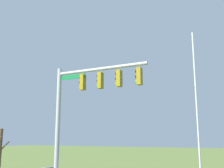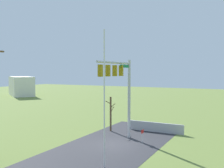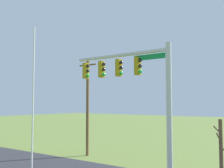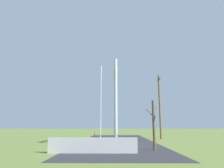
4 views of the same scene
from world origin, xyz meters
The scene contains 9 objects.
ground_plane centered at (0.00, 0.00, 0.00)m, with size 160.00×160.00×0.00m, color olive.
road_surface centered at (-4.00, 0.00, 0.01)m, with size 28.00×8.00×0.01m, color #2D2D33.
sidewalk_corner centered at (3.89, -0.18, 0.00)m, with size 6.00×6.00×0.01m, color #B7B5AD.
retaining_fence centered at (6.37, -1.76, 0.52)m, with size 0.20×6.00×1.03m, color #A8A8AD.
signal_mast centered at (1.07, -0.17, 5.45)m, with size 6.10×0.39×7.62m.
flagpole centered at (-5.25, -1.99, 4.65)m, with size 0.10×0.10×9.30m, color silver.
utility_pole centered at (-7.70, 5.82, 4.46)m, with size 1.90×0.26×8.59m.
bare_tree centered at (4.50, 2.72, 1.93)m, with size 1.27×1.02×3.75m.
open_sign centered at (1.66, -2.06, 0.91)m, with size 0.56×0.04×1.22m.
Camera 4 is at (21.18, -0.29, 1.91)m, focal length 34.25 mm.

